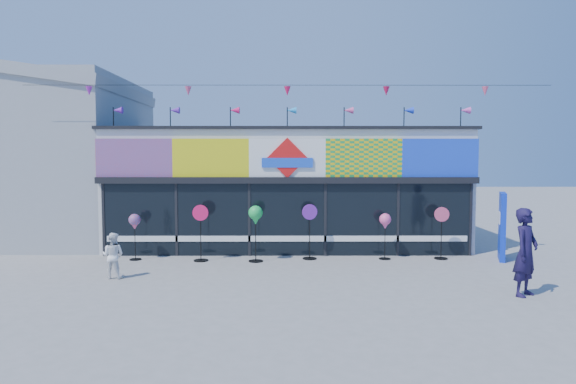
{
  "coord_description": "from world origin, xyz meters",
  "views": [
    {
      "loc": [
        -0.03,
        -12.69,
        3.15
      ],
      "look_at": [
        0.02,
        2.0,
        2.13
      ],
      "focal_mm": 32.0,
      "sensor_mm": 36.0,
      "label": 1
    }
  ],
  "objects_px": {
    "spinner_0": "(135,223)",
    "spinner_2": "(256,217)",
    "blue_sign": "(502,226)",
    "spinner_3": "(310,230)",
    "spinner_5": "(441,232)",
    "spinner_1": "(201,231)",
    "adult_man": "(526,252)",
    "spinner_4": "(385,223)",
    "child": "(113,255)"
  },
  "relations": [
    {
      "from": "spinner_3",
      "to": "child",
      "type": "xyz_separation_m",
      "value": [
        -5.2,
        -2.46,
        -0.3
      ]
    },
    {
      "from": "blue_sign",
      "to": "spinner_5",
      "type": "height_order",
      "value": "blue_sign"
    },
    {
      "from": "spinner_1",
      "to": "spinner_4",
      "type": "bearing_deg",
      "value": 2.56
    },
    {
      "from": "child",
      "to": "spinner_1",
      "type": "bearing_deg",
      "value": -123.73
    },
    {
      "from": "spinner_1",
      "to": "blue_sign",
      "type": "bearing_deg",
      "value": 0.96
    },
    {
      "from": "spinner_1",
      "to": "spinner_2",
      "type": "bearing_deg",
      "value": -3.43
    },
    {
      "from": "spinner_2",
      "to": "spinner_4",
      "type": "distance_m",
      "value": 3.96
    },
    {
      "from": "spinner_0",
      "to": "spinner_1",
      "type": "bearing_deg",
      "value": -4.89
    },
    {
      "from": "spinner_0",
      "to": "spinner_5",
      "type": "xyz_separation_m",
      "value": [
        9.36,
        0.11,
        -0.28
      ]
    },
    {
      "from": "spinner_1",
      "to": "spinner_5",
      "type": "distance_m",
      "value": 7.33
    },
    {
      "from": "spinner_2",
      "to": "child",
      "type": "relative_size",
      "value": 1.42
    },
    {
      "from": "spinner_0",
      "to": "spinner_2",
      "type": "relative_size",
      "value": 0.83
    },
    {
      "from": "spinner_3",
      "to": "adult_man",
      "type": "xyz_separation_m",
      "value": [
        4.68,
        -4.17,
        0.1
      ]
    },
    {
      "from": "spinner_4",
      "to": "child",
      "type": "relative_size",
      "value": 1.19
    },
    {
      "from": "spinner_4",
      "to": "spinner_5",
      "type": "distance_m",
      "value": 1.76
    },
    {
      "from": "spinner_2",
      "to": "spinner_3",
      "type": "height_order",
      "value": "spinner_3"
    },
    {
      "from": "spinner_2",
      "to": "adult_man",
      "type": "xyz_separation_m",
      "value": [
        6.31,
        -3.79,
        -0.35
      ]
    },
    {
      "from": "blue_sign",
      "to": "spinner_0",
      "type": "relative_size",
      "value": 1.46
    },
    {
      "from": "spinner_4",
      "to": "adult_man",
      "type": "height_order",
      "value": "adult_man"
    },
    {
      "from": "spinner_1",
      "to": "spinner_2",
      "type": "xyz_separation_m",
      "value": [
        1.66,
        -0.1,
        0.45
      ]
    },
    {
      "from": "spinner_0",
      "to": "spinner_1",
      "type": "relative_size",
      "value": 0.83
    },
    {
      "from": "adult_man",
      "to": "spinner_1",
      "type": "bearing_deg",
      "value": 112.12
    },
    {
      "from": "spinner_1",
      "to": "spinner_5",
      "type": "bearing_deg",
      "value": 2.18
    },
    {
      "from": "spinner_2",
      "to": "adult_man",
      "type": "bearing_deg",
      "value": -30.96
    },
    {
      "from": "spinner_2",
      "to": "spinner_3",
      "type": "xyz_separation_m",
      "value": [
        1.63,
        0.38,
        -0.46
      ]
    },
    {
      "from": "child",
      "to": "adult_man",
      "type": "bearing_deg",
      "value": 177.73
    },
    {
      "from": "spinner_0",
      "to": "spinner_4",
      "type": "xyz_separation_m",
      "value": [
        7.62,
        0.08,
        0.0
      ]
    },
    {
      "from": "child",
      "to": "spinner_5",
      "type": "bearing_deg",
      "value": -157.57
    },
    {
      "from": "spinner_2",
      "to": "spinner_1",
      "type": "bearing_deg",
      "value": 176.57
    },
    {
      "from": "blue_sign",
      "to": "spinner_1",
      "type": "distance_m",
      "value": 9.14
    },
    {
      "from": "blue_sign",
      "to": "spinner_4",
      "type": "relative_size",
      "value": 1.45
    },
    {
      "from": "blue_sign",
      "to": "spinner_2",
      "type": "xyz_separation_m",
      "value": [
        -7.48,
        -0.25,
        0.32
      ]
    },
    {
      "from": "spinner_0",
      "to": "spinner_2",
      "type": "height_order",
      "value": "spinner_2"
    },
    {
      "from": "spinner_2",
      "to": "spinner_3",
      "type": "distance_m",
      "value": 1.74
    },
    {
      "from": "spinner_1",
      "to": "spinner_5",
      "type": "xyz_separation_m",
      "value": [
        7.33,
        0.28,
        -0.05
      ]
    },
    {
      "from": "spinner_0",
      "to": "spinner_1",
      "type": "xyz_separation_m",
      "value": [
        2.03,
        -0.17,
        -0.23
      ]
    },
    {
      "from": "blue_sign",
      "to": "adult_man",
      "type": "distance_m",
      "value": 4.2
    },
    {
      "from": "spinner_4",
      "to": "adult_man",
      "type": "relative_size",
      "value": 0.71
    },
    {
      "from": "spinner_2",
      "to": "spinner_0",
      "type": "bearing_deg",
      "value": 175.76
    },
    {
      "from": "spinner_3",
      "to": "spinner_5",
      "type": "bearing_deg",
      "value": -0.08
    },
    {
      "from": "blue_sign",
      "to": "adult_man",
      "type": "relative_size",
      "value": 1.03
    },
    {
      "from": "spinner_0",
      "to": "spinner_2",
      "type": "bearing_deg",
      "value": -4.24
    },
    {
      "from": "spinner_4",
      "to": "adult_man",
      "type": "bearing_deg",
      "value": -60.14
    },
    {
      "from": "spinner_4",
      "to": "spinner_2",
      "type": "bearing_deg",
      "value": -174.92
    },
    {
      "from": "blue_sign",
      "to": "spinner_1",
      "type": "relative_size",
      "value": 1.21
    },
    {
      "from": "spinner_0",
      "to": "child",
      "type": "height_order",
      "value": "spinner_0"
    },
    {
      "from": "adult_man",
      "to": "child",
      "type": "height_order",
      "value": "adult_man"
    },
    {
      "from": "spinner_1",
      "to": "spinner_5",
      "type": "relative_size",
      "value": 1.06
    },
    {
      "from": "blue_sign",
      "to": "spinner_2",
      "type": "bearing_deg",
      "value": -158.94
    },
    {
      "from": "spinner_1",
      "to": "spinner_5",
      "type": "height_order",
      "value": "spinner_1"
    }
  ]
}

